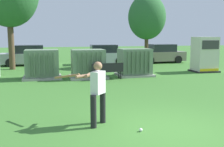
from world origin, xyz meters
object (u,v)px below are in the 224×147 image
(batter, at_px, (96,90))
(parked_car_left_of_center, at_px, (28,56))
(transformer_west, at_px, (42,64))
(park_bench, at_px, (107,70))
(parked_car_right_of_center, at_px, (102,55))
(sports_ball, at_px, (141,130))
(transformer_mid_west, at_px, (88,64))
(generator_enclosure, at_px, (205,55))
(transformer_mid_east, at_px, (135,63))
(parked_car_rightmost, at_px, (161,54))

(batter, bearing_deg, parked_car_left_of_center, 100.01)
(transformer_west, bearing_deg, park_bench, -20.75)
(park_bench, bearing_deg, parked_car_right_of_center, 80.32)
(transformer_west, bearing_deg, sports_ball, -74.51)
(transformer_west, relative_size, sports_ball, 23.33)
(transformer_mid_west, relative_size, generator_enclosure, 0.91)
(transformer_mid_east, distance_m, parked_car_right_of_center, 6.64)
(transformer_west, distance_m, generator_enclosure, 10.40)
(transformer_mid_east, relative_size, parked_car_right_of_center, 0.49)
(transformer_west, xyz_separation_m, park_bench, (3.45, -1.31, -0.25))
(parked_car_right_of_center, bearing_deg, batter, -102.25)
(park_bench, relative_size, batter, 1.05)
(transformer_mid_west, height_order, generator_enclosure, generator_enclosure)
(transformer_mid_west, distance_m, batter, 8.04)
(transformer_mid_west, height_order, batter, batter)
(sports_ball, relative_size, parked_car_right_of_center, 0.02)
(generator_enclosure, bearing_deg, park_bench, -167.25)
(batter, relative_size, parked_car_left_of_center, 0.41)
(generator_enclosure, relative_size, parked_car_rightmost, 0.54)
(transformer_mid_west, bearing_deg, transformer_mid_east, 3.07)
(parked_car_right_of_center, bearing_deg, transformer_west, -126.90)
(generator_enclosure, bearing_deg, transformer_mid_west, -174.93)
(transformer_west, height_order, transformer_mid_west, same)
(parked_car_left_of_center, bearing_deg, transformer_mid_east, -48.25)
(transformer_west, xyz_separation_m, sports_ball, (2.55, -9.21, -0.74))
(transformer_mid_west, xyz_separation_m, park_bench, (0.92, -0.87, -0.25))
(parked_car_rightmost, bearing_deg, generator_enclosure, -86.04)
(transformer_mid_west, distance_m, parked_car_right_of_center, 7.12)
(transformer_west, relative_size, generator_enclosure, 0.91)
(transformer_west, height_order, park_bench, transformer_west)
(transformer_mid_west, bearing_deg, batter, -97.00)
(batter, distance_m, parked_car_right_of_center, 15.09)
(transformer_west, xyz_separation_m, batter, (1.55, -8.41, 0.19))
(generator_enclosure, height_order, parked_car_right_of_center, generator_enclosure)
(transformer_mid_east, xyz_separation_m, parked_car_left_of_center, (-6.53, 7.32, -0.04))
(batter, xyz_separation_m, sports_ball, (1.00, -0.79, -0.93))
(park_bench, relative_size, sports_ball, 20.33)
(transformer_mid_west, height_order, parked_car_left_of_center, same)
(transformer_mid_west, xyz_separation_m, sports_ball, (0.02, -8.77, -0.74))
(transformer_mid_west, distance_m, sports_ball, 8.80)
(parked_car_rightmost, bearing_deg, transformer_mid_west, -137.72)
(park_bench, bearing_deg, transformer_west, 159.25)
(generator_enclosure, bearing_deg, batter, -135.53)
(transformer_mid_west, bearing_deg, transformer_west, 170.28)
(sports_ball, xyz_separation_m, parked_car_rightmost, (7.42, 15.54, 0.71))
(generator_enclosure, bearing_deg, parked_car_left_of_center, 149.66)
(transformer_west, bearing_deg, generator_enclosure, 1.46)
(parked_car_right_of_center, bearing_deg, transformer_mid_east, -84.81)
(transformer_mid_east, bearing_deg, parked_car_rightmost, 55.09)
(park_bench, xyz_separation_m, parked_car_rightmost, (6.52, 7.64, 0.22))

